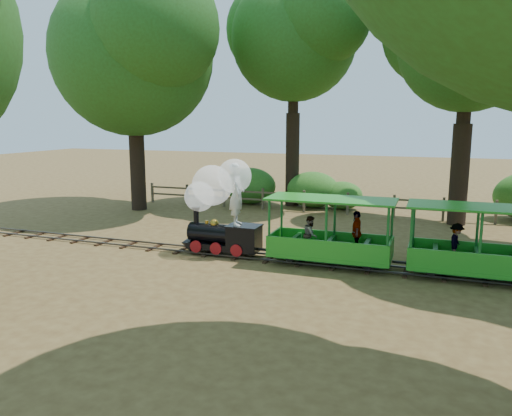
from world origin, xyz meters
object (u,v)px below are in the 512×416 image
(carriage_rear, at_px, (479,252))
(fence, at_px, (326,201))
(locomotive, at_px, (219,199))
(carriage_front, at_px, (332,239))

(carriage_rear, distance_m, fence, 9.87)
(locomotive, xyz_separation_m, carriage_front, (3.58, -0.05, -0.96))
(carriage_front, height_order, fence, carriage_front)
(locomotive, distance_m, carriage_front, 3.70)
(locomotive, xyz_separation_m, fence, (1.68, 7.94, -1.17))
(carriage_front, xyz_separation_m, fence, (-1.90, 7.99, -0.21))
(carriage_rear, bearing_deg, fence, 126.20)
(locomotive, relative_size, carriage_rear, 0.85)
(carriage_front, relative_size, carriage_rear, 1.00)
(locomotive, bearing_deg, carriage_rear, -0.21)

